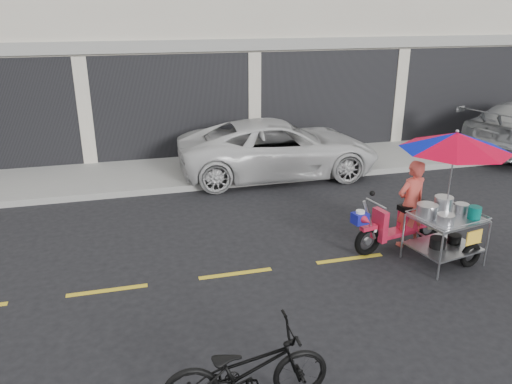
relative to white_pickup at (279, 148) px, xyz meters
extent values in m
plane|color=black|center=(-0.17, -4.70, -0.70)|extent=(90.00, 90.00, 0.00)
cube|color=gray|center=(-0.17, 0.80, -0.63)|extent=(45.00, 3.00, 0.15)
cube|color=beige|center=(-0.17, 5.80, 3.30)|extent=(36.00, 8.00, 8.00)
cube|color=black|center=(-0.17, 1.77, 0.75)|extent=(35.28, 0.06, 2.90)
cube|color=gray|center=(-0.17, 1.75, 2.40)|extent=(36.00, 0.12, 0.30)
cube|color=gold|center=(-0.17, -4.70, -0.70)|extent=(42.00, 0.10, 0.01)
imported|color=silver|center=(0.00, 0.00, 0.00)|extent=(5.13, 2.53, 1.40)
imported|color=black|center=(-2.67, -7.49, -0.23)|extent=(1.81, 0.66, 0.95)
torus|color=black|center=(0.18, -4.64, -0.44)|extent=(0.55, 0.21, 0.54)
torus|color=black|center=(1.56, -4.35, -0.44)|extent=(0.55, 0.21, 0.54)
cylinder|color=#9EA0A5|center=(0.18, -4.64, -0.44)|extent=(0.14, 0.08, 0.13)
cylinder|color=#9EA0A5|center=(1.56, -4.35, -0.44)|extent=(0.14, 0.08, 0.13)
cube|color=red|center=(0.18, -4.64, -0.18)|extent=(0.32, 0.17, 0.08)
cylinder|color=#9EA0A5|center=(0.18, -4.64, -0.04)|extent=(0.35, 0.11, 0.76)
cube|color=red|center=(0.41, -4.59, -0.18)|extent=(0.17, 0.34, 0.56)
cube|color=red|center=(0.82, -4.51, -0.40)|extent=(0.79, 0.41, 0.08)
cube|color=red|center=(1.24, -4.42, -0.18)|extent=(0.74, 0.38, 0.38)
cube|color=black|center=(1.15, -4.44, 0.03)|extent=(0.64, 0.34, 0.09)
cylinder|color=#9EA0A5|center=(0.29, -4.61, 0.24)|extent=(0.14, 0.51, 0.03)
sphere|color=black|center=(0.31, -4.42, 0.35)|extent=(0.09, 0.09, 0.09)
cylinder|color=white|center=(0.29, -4.61, -0.25)|extent=(0.13, 0.13, 0.05)
cube|color=navy|center=(-0.02, -4.68, 0.03)|extent=(0.28, 0.25, 0.19)
cylinder|color=white|center=(-0.02, -4.68, 0.15)|extent=(0.18, 0.18, 0.05)
cone|color=red|center=(0.01, -4.83, 0.05)|extent=(0.21, 0.24, 0.17)
torus|color=black|center=(1.64, -5.44, -0.49)|extent=(0.44, 0.18, 0.43)
cylinder|color=#9EA0A5|center=(0.88, -5.69, -0.30)|extent=(0.04, 0.04, 0.80)
cylinder|color=#9EA0A5|center=(0.71, -4.87, -0.30)|extent=(0.04, 0.04, 0.80)
cylinder|color=#9EA0A5|center=(1.89, -5.49, -0.30)|extent=(0.04, 0.04, 0.80)
cylinder|color=#9EA0A5|center=(1.72, -4.66, -0.30)|extent=(0.04, 0.04, 0.80)
cube|color=#9EA0A5|center=(1.30, -5.18, -0.42)|extent=(1.18, 1.04, 0.03)
cube|color=#9EA0A5|center=(1.30, -5.18, 0.10)|extent=(1.18, 1.04, 0.04)
cylinder|color=#9EA0A5|center=(1.38, -5.59, 0.15)|extent=(1.02, 0.23, 0.02)
cylinder|color=#9EA0A5|center=(1.21, -4.76, 0.15)|extent=(1.02, 0.23, 0.02)
cylinder|color=#9EA0A5|center=(0.79, -5.28, 0.15)|extent=(0.19, 0.83, 0.02)
cylinder|color=#9EA0A5|center=(1.80, -5.07, 0.15)|extent=(0.19, 0.83, 0.02)
cylinder|color=#9EA0A5|center=(1.21, -4.76, -0.42)|extent=(0.18, 0.70, 0.04)
cylinder|color=#9EA0A5|center=(1.21, -4.76, 0.05)|extent=(0.18, 0.70, 0.04)
cube|color=yellow|center=(1.53, -5.59, -0.09)|extent=(0.33, 0.08, 0.24)
cylinder|color=#B7B7BC|center=(0.98, -5.05, 0.21)|extent=(0.40, 0.40, 0.19)
cylinder|color=#B7B7BC|center=(1.35, -4.95, 0.24)|extent=(0.36, 0.36, 0.25)
cylinder|color=#B7B7BC|center=(1.64, -5.06, 0.18)|extent=(0.27, 0.27, 0.13)
cylinder|color=#B7B7BC|center=(1.10, -5.39, 0.18)|extent=(0.32, 0.32, 0.13)
cylinder|color=#046158|center=(1.67, -5.34, 0.22)|extent=(0.24, 0.24, 0.21)
cylinder|color=black|center=(1.16, -5.20, -0.32)|extent=(0.31, 0.31, 0.17)
cylinder|color=black|center=(1.53, -5.13, -0.33)|extent=(0.27, 0.27, 0.15)
cylinder|color=#9EA0A5|center=(1.32, -5.07, 0.80)|extent=(0.03, 0.03, 1.41)
sphere|color=#9EA0A5|center=(1.32, -5.07, 1.53)|extent=(0.06, 0.06, 0.06)
imported|color=#DA4C40|center=(1.05, -4.46, 0.10)|extent=(0.65, 0.49, 1.59)
camera|label=1|loc=(-3.66, -11.64, 3.36)|focal=35.00mm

